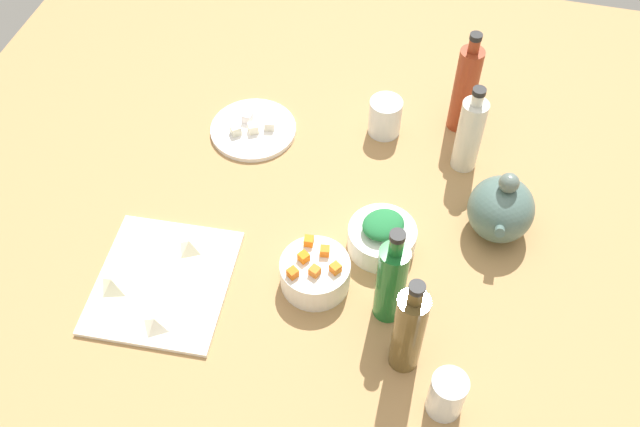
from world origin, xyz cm
name	(u,v)px	position (x,y,z in cm)	size (l,w,h in cm)	color
tabletop	(320,233)	(0.00, 0.00, 1.50)	(190.00, 190.00, 3.00)	#AA7F4E
cutting_board	(163,282)	(20.79, -26.72, 3.50)	(28.62, 25.81, 1.00)	white
plate_tofu	(253,130)	(-24.05, -22.18, 3.60)	(20.08, 20.08, 1.20)	white
bowl_greens	(382,238)	(1.50, 13.31, 5.82)	(13.89, 13.89, 5.63)	white
bowl_carrots	(315,273)	(13.33, 2.36, 6.21)	(13.70, 13.70, 6.42)	white
teapot	(501,209)	(-8.88, 35.65, 9.68)	(16.05, 13.48, 16.56)	#4D6861
bottle_0	(465,88)	(-37.97, 24.17, 14.42)	(5.42, 5.42, 26.16)	maroon
bottle_1	(409,331)	(25.68, 22.14, 13.76)	(5.55, 5.55, 24.88)	brown
bottle_2	(391,281)	(16.18, 17.37, 13.34)	(5.63, 5.63, 24.55)	#1C692B
bottle_3	(470,134)	(-25.69, 26.85, 12.61)	(5.67, 5.67, 22.21)	silver
drinking_glass_0	(385,117)	(-31.69, 7.54, 7.56)	(7.55, 7.55, 9.12)	white
drinking_glass_1	(447,395)	(32.90, 30.53, 7.84)	(6.34, 6.34, 9.68)	white
carrot_cube_0	(335,268)	(13.88, 6.50, 10.32)	(1.80, 1.80, 1.80)	orange
carrot_cube_1	(325,251)	(10.51, 3.59, 10.32)	(1.80, 1.80, 1.80)	orange
carrot_cube_2	(303,257)	(12.86, -0.07, 10.32)	(1.80, 1.80, 1.80)	orange
carrot_cube_3	(293,273)	(16.89, -1.06, 10.32)	(1.80, 1.80, 1.80)	orange
carrot_cube_4	(315,271)	(15.50, 2.86, 10.32)	(1.80, 1.80, 1.80)	orange
carrot_cube_5	(311,241)	(8.95, 0.40, 10.32)	(1.80, 1.80, 1.80)	orange
chopped_greens_mound	(383,225)	(1.50, 13.31, 10.28)	(8.65, 7.62, 3.29)	#22723A
tofu_cube_0	(269,125)	(-24.84, -18.37, 5.30)	(2.20, 2.20, 2.20)	#EDE5CD
tofu_cube_1	(253,128)	(-22.88, -21.73, 5.30)	(2.20, 2.20, 2.20)	white
tofu_cube_2	(247,118)	(-25.90, -24.11, 5.30)	(2.20, 2.20, 2.20)	white
tofu_cube_3	(236,130)	(-21.32, -25.48, 5.30)	(2.20, 2.20, 2.20)	#EBE8CB
dumpling_0	(113,284)	(24.68, -35.35, 5.43)	(4.79, 4.19, 2.86)	beige
dumpling_1	(190,245)	(12.23, -24.13, 5.35)	(4.42, 3.93, 2.70)	beige
dumpling_2	(155,323)	(30.66, -24.04, 5.30)	(4.17, 4.11, 2.59)	beige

